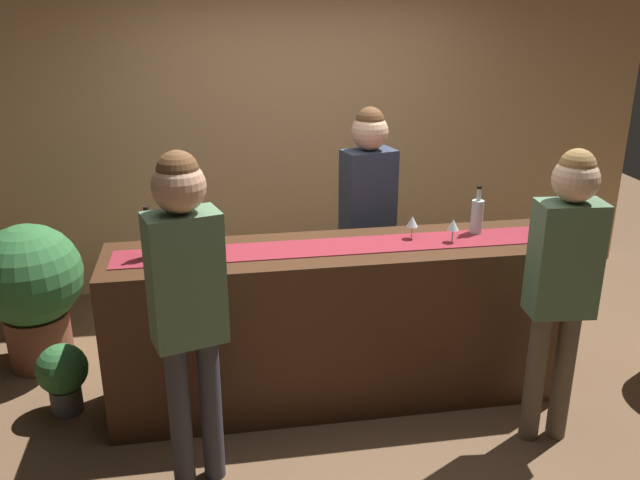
{
  "coord_description": "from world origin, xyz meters",
  "views": [
    {
      "loc": [
        -0.73,
        -3.61,
        2.41
      ],
      "look_at": [
        -0.11,
        0.0,
        1.05
      ],
      "focal_mm": 37.98,
      "sensor_mm": 36.0,
      "label": 1
    }
  ],
  "objects_px": {
    "wine_glass_mid_counter": "(453,226)",
    "bartender": "(368,205)",
    "wine_bottle_clear": "(477,216)",
    "potted_plant_tall": "(31,286)",
    "potted_plant_small": "(63,374)",
    "customer_sipping": "(564,269)",
    "customer_browsing": "(186,289)",
    "wine_bottle_green": "(149,240)",
    "wine_glass_near_customer": "(412,222)"
  },
  "relations": [
    {
      "from": "wine_glass_near_customer",
      "to": "wine_glass_mid_counter",
      "type": "height_order",
      "value": "same"
    },
    {
      "from": "wine_glass_near_customer",
      "to": "potted_plant_small",
      "type": "height_order",
      "value": "wine_glass_near_customer"
    },
    {
      "from": "customer_browsing",
      "to": "wine_glass_near_customer",
      "type": "bearing_deg",
      "value": 12.45
    },
    {
      "from": "wine_bottle_clear",
      "to": "wine_glass_mid_counter",
      "type": "relative_size",
      "value": 2.1
    },
    {
      "from": "wine_bottle_clear",
      "to": "wine_glass_mid_counter",
      "type": "distance_m",
      "value": 0.24
    },
    {
      "from": "wine_bottle_clear",
      "to": "potted_plant_tall",
      "type": "bearing_deg",
      "value": 167.24
    },
    {
      "from": "wine_glass_mid_counter",
      "to": "potted_plant_tall",
      "type": "xyz_separation_m",
      "value": [
        -2.6,
        0.76,
        -0.53
      ]
    },
    {
      "from": "wine_glass_mid_counter",
      "to": "customer_sipping",
      "type": "height_order",
      "value": "customer_sipping"
    },
    {
      "from": "potted_plant_tall",
      "to": "potted_plant_small",
      "type": "distance_m",
      "value": 0.75
    },
    {
      "from": "wine_glass_mid_counter",
      "to": "bartender",
      "type": "xyz_separation_m",
      "value": [
        -0.37,
        0.62,
        -0.04
      ]
    },
    {
      "from": "wine_bottle_green",
      "to": "customer_browsing",
      "type": "bearing_deg",
      "value": -71.88
    },
    {
      "from": "wine_bottle_green",
      "to": "wine_bottle_clear",
      "type": "xyz_separation_m",
      "value": [
        1.95,
        0.1,
        0.0
      ]
    },
    {
      "from": "wine_bottle_green",
      "to": "customer_sipping",
      "type": "distance_m",
      "value": 2.23
    },
    {
      "from": "wine_glass_mid_counter",
      "to": "potted_plant_small",
      "type": "height_order",
      "value": "wine_glass_mid_counter"
    },
    {
      "from": "wine_bottle_clear",
      "to": "potted_plant_tall",
      "type": "xyz_separation_m",
      "value": [
        -2.8,
        0.63,
        -0.54
      ]
    },
    {
      "from": "wine_glass_mid_counter",
      "to": "wine_bottle_green",
      "type": "bearing_deg",
      "value": 178.88
    },
    {
      "from": "wine_bottle_clear",
      "to": "customer_browsing",
      "type": "distance_m",
      "value": 1.89
    },
    {
      "from": "wine_bottle_clear",
      "to": "customer_sipping",
      "type": "xyz_separation_m",
      "value": [
        0.2,
        -0.7,
        -0.08
      ]
    },
    {
      "from": "wine_bottle_clear",
      "to": "wine_glass_near_customer",
      "type": "bearing_deg",
      "value": -175.52
    },
    {
      "from": "potted_plant_small",
      "to": "wine_bottle_clear",
      "type": "bearing_deg",
      "value": -0.2
    },
    {
      "from": "wine_bottle_clear",
      "to": "potted_plant_small",
      "type": "bearing_deg",
      "value": 179.8
    },
    {
      "from": "wine_bottle_clear",
      "to": "customer_sipping",
      "type": "bearing_deg",
      "value": -74.04
    },
    {
      "from": "wine_glass_near_customer",
      "to": "potted_plant_tall",
      "type": "height_order",
      "value": "wine_glass_near_customer"
    },
    {
      "from": "wine_bottle_clear",
      "to": "potted_plant_small",
      "type": "height_order",
      "value": "wine_bottle_clear"
    },
    {
      "from": "potted_plant_tall",
      "to": "potted_plant_small",
      "type": "relative_size",
      "value": 2.24
    },
    {
      "from": "wine_glass_mid_counter",
      "to": "customer_sipping",
      "type": "bearing_deg",
      "value": -54.96
    },
    {
      "from": "customer_sipping",
      "to": "customer_browsing",
      "type": "xyz_separation_m",
      "value": [
        -1.94,
        -0.05,
        0.06
      ]
    },
    {
      "from": "wine_bottle_clear",
      "to": "potted_plant_small",
      "type": "xyz_separation_m",
      "value": [
        -2.53,
        0.01,
        -0.86
      ]
    },
    {
      "from": "wine_bottle_green",
      "to": "wine_glass_near_customer",
      "type": "height_order",
      "value": "wine_bottle_green"
    },
    {
      "from": "wine_glass_mid_counter",
      "to": "customer_sipping",
      "type": "xyz_separation_m",
      "value": [
        0.4,
        -0.57,
        -0.07
      ]
    },
    {
      "from": "wine_glass_mid_counter",
      "to": "potted_plant_small",
      "type": "distance_m",
      "value": 2.48
    },
    {
      "from": "wine_glass_mid_counter",
      "to": "bartender",
      "type": "relative_size",
      "value": 0.08
    },
    {
      "from": "wine_glass_near_customer",
      "to": "customer_browsing",
      "type": "xyz_separation_m",
      "value": [
        -1.32,
        -0.71,
        -0.01
      ]
    },
    {
      "from": "wine_glass_near_customer",
      "to": "bartender",
      "type": "relative_size",
      "value": 0.08
    },
    {
      "from": "wine_glass_mid_counter",
      "to": "customer_sipping",
      "type": "relative_size",
      "value": 0.09
    },
    {
      "from": "bartender",
      "to": "customer_sipping",
      "type": "bearing_deg",
      "value": 108.94
    },
    {
      "from": "wine_bottle_green",
      "to": "potted_plant_tall",
      "type": "xyz_separation_m",
      "value": [
        -0.85,
        0.73,
        -0.54
      ]
    },
    {
      "from": "wine_glass_near_customer",
      "to": "customer_sipping",
      "type": "bearing_deg",
      "value": -47.16
    },
    {
      "from": "potted_plant_tall",
      "to": "wine_bottle_green",
      "type": "bearing_deg",
      "value": -40.74
    },
    {
      "from": "wine_bottle_clear",
      "to": "customer_sipping",
      "type": "height_order",
      "value": "customer_sipping"
    },
    {
      "from": "customer_sipping",
      "to": "potted_plant_small",
      "type": "relative_size",
      "value": 3.77
    },
    {
      "from": "wine_glass_mid_counter",
      "to": "customer_browsing",
      "type": "distance_m",
      "value": 1.66
    },
    {
      "from": "wine_glass_near_customer",
      "to": "customer_browsing",
      "type": "height_order",
      "value": "customer_browsing"
    },
    {
      "from": "potted_plant_small",
      "to": "customer_browsing",
      "type": "bearing_deg",
      "value": -43.66
    },
    {
      "from": "wine_glass_mid_counter",
      "to": "wine_glass_near_customer",
      "type": "bearing_deg",
      "value": 156.06
    },
    {
      "from": "wine_bottle_clear",
      "to": "bartender",
      "type": "distance_m",
      "value": 0.75
    },
    {
      "from": "bartender",
      "to": "potted_plant_tall",
      "type": "relative_size",
      "value": 1.72
    },
    {
      "from": "wine_bottle_green",
      "to": "customer_browsing",
      "type": "relative_size",
      "value": 0.17
    },
    {
      "from": "customer_browsing",
      "to": "wine_bottle_green",
      "type": "bearing_deg",
      "value": 92.06
    },
    {
      "from": "customer_browsing",
      "to": "potted_plant_tall",
      "type": "distance_m",
      "value": 1.82
    }
  ]
}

